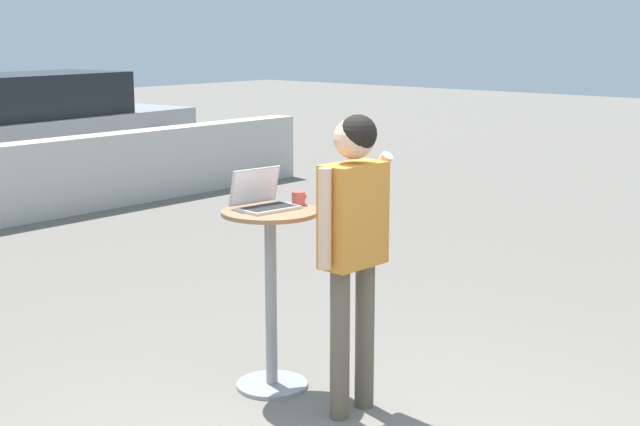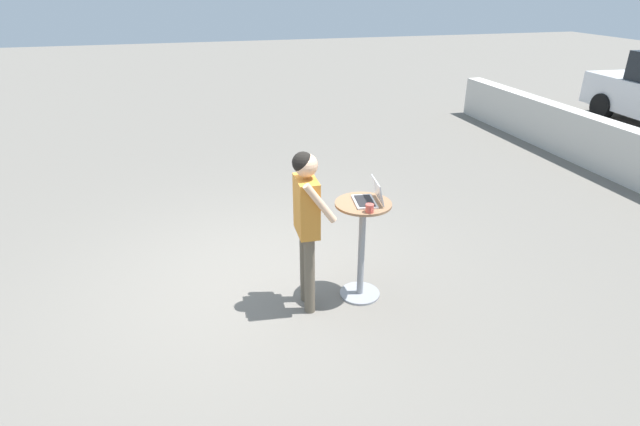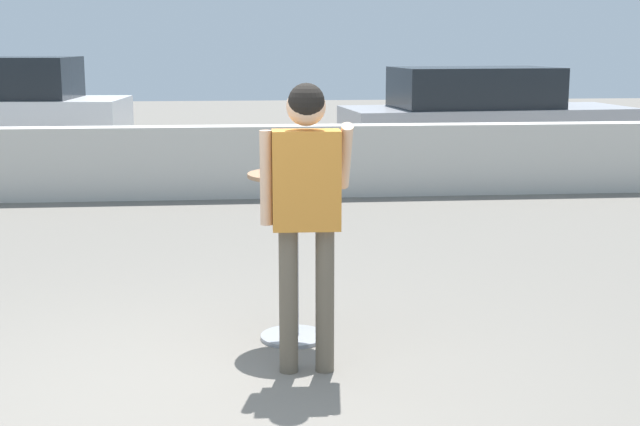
{
  "view_description": "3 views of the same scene",
  "coord_description": "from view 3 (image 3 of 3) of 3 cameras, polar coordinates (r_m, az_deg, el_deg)",
  "views": [
    {
      "loc": [
        -3.07,
        -2.52,
        2.13
      ],
      "look_at": [
        0.5,
        0.59,
        1.16
      ],
      "focal_mm": 50.0,
      "sensor_mm": 36.0,
      "label": 1
    },
    {
      "loc": [
        4.87,
        -0.55,
        3.12
      ],
      "look_at": [
        0.6,
        0.6,
        1.05
      ],
      "focal_mm": 28.0,
      "sensor_mm": 36.0,
      "label": 2
    },
    {
      "loc": [
        0.22,
        -4.52,
        1.92
      ],
      "look_at": [
        0.71,
        0.61,
        0.92
      ],
      "focal_mm": 50.0,
      "sensor_mm": 36.0,
      "label": 3
    }
  ],
  "objects": [
    {
      "name": "cafe_table",
      "position": [
        5.73,
        -1.74,
        -1.82
      ],
      "size": [
        0.58,
        0.58,
        1.1
      ],
      "color": "gray",
      "rests_on": "ground_plane"
    },
    {
      "name": "parked_car_near_street",
      "position": [
        14.02,
        10.38,
        6.1
      ],
      "size": [
        4.53,
        2.08,
        1.53
      ],
      "color": "#9E9EA3",
      "rests_on": "ground_plane"
    },
    {
      "name": "laptop",
      "position": [
        5.7,
        -1.74,
        3.21
      ],
      "size": [
        0.37,
        0.31,
        0.23
      ],
      "color": "#B7BABF",
      "rests_on": "cafe_table"
    },
    {
      "name": "coffee_mug",
      "position": [
        5.64,
        0.56,
        2.99
      ],
      "size": [
        0.11,
        0.08,
        0.08
      ],
      "color": "#C14C42",
      "rests_on": "cafe_table"
    },
    {
      "name": "ground_plane",
      "position": [
        4.92,
        -7.79,
        -12.15
      ],
      "size": [
        50.0,
        50.0,
        0.0
      ],
      "primitive_type": "plane",
      "color": "slate"
    },
    {
      "name": "standing_person",
      "position": [
        5.07,
        -0.89,
        1.36
      ],
      "size": [
        0.53,
        0.37,
        1.69
      ],
      "color": "brown",
      "rests_on": "ground_plane"
    },
    {
      "name": "pavement_kerb",
      "position": [
        11.14,
        -6.55,
        3.27
      ],
      "size": [
        12.97,
        0.35,
        0.89
      ],
      "color": "beige",
      "rests_on": "ground_plane"
    }
  ]
}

